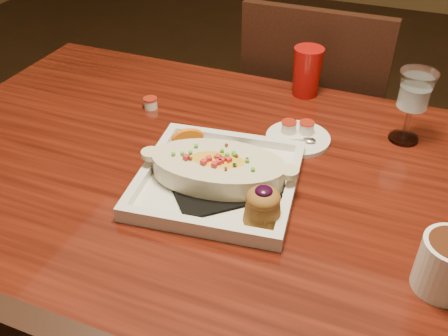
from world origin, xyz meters
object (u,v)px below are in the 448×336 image
at_px(plate, 221,174).
at_px(saucer, 297,136).
at_px(chair_far, 313,129).
at_px(red_tumbler, 307,72).
at_px(goblet, 414,94).
at_px(table, 247,219).

xyz_separation_m(plate, saucer, (0.09, 0.22, -0.02)).
relative_size(chair_far, red_tumbler, 7.56).
bearing_deg(goblet, table, -133.99).
bearing_deg(plate, chair_far, 78.84).
bearing_deg(plate, goblet, 37.42).
bearing_deg(chair_far, saucer, 96.05).
distance_m(plate, goblet, 0.44).
height_order(plate, saucer, plate).
height_order(chair_far, saucer, chair_far).
distance_m(plate, saucer, 0.24).
relative_size(table, red_tumbler, 12.19).
height_order(saucer, red_tumbler, red_tumbler).
height_order(table, goblet, goblet).
bearing_deg(plate, saucer, 59.66).
bearing_deg(red_tumbler, saucer, -79.98).
bearing_deg(saucer, red_tumbler, 100.02).
bearing_deg(table, chair_far, 90.00).
xyz_separation_m(table, saucer, (0.05, 0.18, 0.11)).
height_order(chair_far, goblet, chair_far).
relative_size(plate, saucer, 2.37).
height_order(chair_far, plate, chair_far).
relative_size(chair_far, plate, 2.79).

